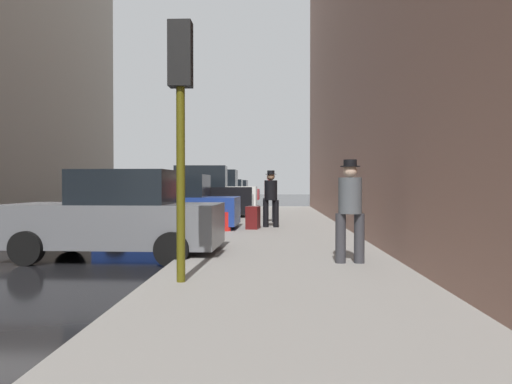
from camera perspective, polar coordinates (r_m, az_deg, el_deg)
The scene contains 13 objects.
sidewalk at distance 10.33m, azimuth 3.20°, elevation -7.05°, with size 4.00×40.00×0.15m, color gray.
parked_gray_coupe at distance 10.44m, azimuth -15.51°, elevation -2.73°, with size 4.25×2.16×1.79m.
parked_blue_sedan at distance 15.52m, azimuth -9.68°, elevation -1.51°, with size 4.26×2.16×1.79m.
parked_black_suv at distance 20.87m, azimuth -6.66°, elevation -0.37°, with size 4.66×2.18×2.25m.
parked_white_van at distance 26.60m, azimuth -4.79°, elevation -0.08°, with size 4.63×2.12×2.25m.
parked_dark_green_sedan at distance 32.66m, azimuth -3.53°, elevation -0.21°, with size 4.22×2.10×1.79m.
parked_red_hatchback at distance 39.02m, azimuth -2.63°, elevation -0.02°, with size 4.26×2.18×1.79m.
fire_hydrant at distance 14.40m, azimuth -3.33°, elevation -3.09°, with size 0.42×0.22×0.70m.
traffic_light at distance 7.10m, azimuth -8.61°, elevation 11.04°, with size 0.32×0.32×3.60m.
pedestrian_with_fedora at distance 15.62m, azimuth 1.71°, elevation -0.43°, with size 0.51×0.42×1.78m.
pedestrian_with_beanie at distance 8.71m, azimuth 10.70°, elevation -1.55°, with size 0.50×0.41×1.78m.
pedestrian_in_red_jacket at distance 17.59m, azimuth 1.62°, elevation -0.38°, with size 0.51×0.41×1.71m.
rolling_suitcase at distance 15.07m, azimuth -0.35°, elevation -2.94°, with size 0.44×0.61×1.04m.
Camera 1 is at (5.78, -10.23, 1.51)m, focal length 35.00 mm.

